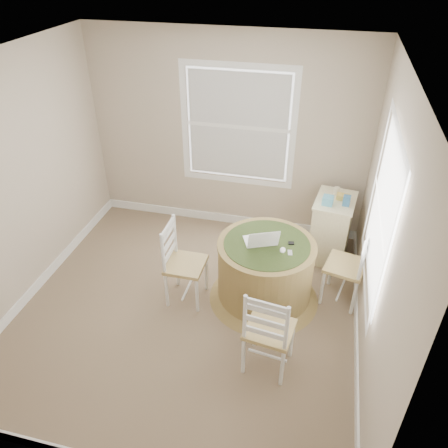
% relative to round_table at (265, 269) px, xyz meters
% --- Properties ---
extents(room, '(3.64, 3.64, 2.64)m').
position_rel_round_table_xyz_m(room, '(-0.61, -0.21, 0.89)').
color(room, '#7C6B4E').
rests_on(room, ground).
extents(round_table, '(1.23, 1.23, 0.75)m').
position_rel_round_table_xyz_m(round_table, '(0.00, 0.00, 0.00)').
color(round_table, olive).
rests_on(round_table, ground).
extents(chair_left, '(0.40, 0.42, 0.95)m').
position_rel_round_table_xyz_m(chair_left, '(-0.84, -0.20, 0.07)').
color(chair_left, white).
rests_on(chair_left, ground).
extents(chair_near, '(0.47, 0.45, 0.95)m').
position_rel_round_table_xyz_m(chair_near, '(0.18, -0.91, 0.07)').
color(chair_near, white).
rests_on(chair_near, ground).
extents(chair_right, '(0.48, 0.50, 0.95)m').
position_rel_round_table_xyz_m(chair_right, '(0.84, 0.19, 0.07)').
color(chair_right, white).
rests_on(chair_right, ground).
extents(laptop, '(0.41, 0.39, 0.23)m').
position_rel_round_table_xyz_m(laptop, '(-0.07, 0.00, 0.37)').
color(laptop, white).
rests_on(laptop, round_table).
extents(mouse, '(0.07, 0.10, 0.03)m').
position_rel_round_table_xyz_m(mouse, '(0.17, -0.08, 0.35)').
color(mouse, white).
rests_on(mouse, round_table).
extents(phone, '(0.06, 0.10, 0.02)m').
position_rel_round_table_xyz_m(phone, '(0.25, -0.10, 0.34)').
color(phone, '#B7BABF').
rests_on(phone, round_table).
extents(keys, '(0.07, 0.06, 0.02)m').
position_rel_round_table_xyz_m(keys, '(0.25, 0.06, 0.34)').
color(keys, black).
rests_on(keys, round_table).
extents(corner_chest, '(0.53, 0.67, 0.82)m').
position_rel_round_table_xyz_m(corner_chest, '(0.67, 0.97, 0.00)').
color(corner_chest, '#FAF3BB').
rests_on(corner_chest, ground).
extents(tissue_box, '(0.13, 0.13, 0.10)m').
position_rel_round_table_xyz_m(tissue_box, '(0.57, 0.84, 0.46)').
color(tissue_box, '#5AB0CF').
rests_on(tissue_box, corner_chest).
extents(box_yellow, '(0.16, 0.12, 0.06)m').
position_rel_round_table_xyz_m(box_yellow, '(0.75, 1.01, 0.44)').
color(box_yellow, '#DDBA4E').
rests_on(box_yellow, corner_chest).
extents(box_blue, '(0.09, 0.09, 0.12)m').
position_rel_round_table_xyz_m(box_blue, '(0.79, 0.87, 0.47)').
color(box_blue, teal).
rests_on(box_blue, corner_chest).
extents(cup_cream, '(0.07, 0.07, 0.09)m').
position_rel_round_table_xyz_m(cup_cream, '(0.66, 1.12, 0.46)').
color(cup_cream, beige).
rests_on(cup_cream, corner_chest).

